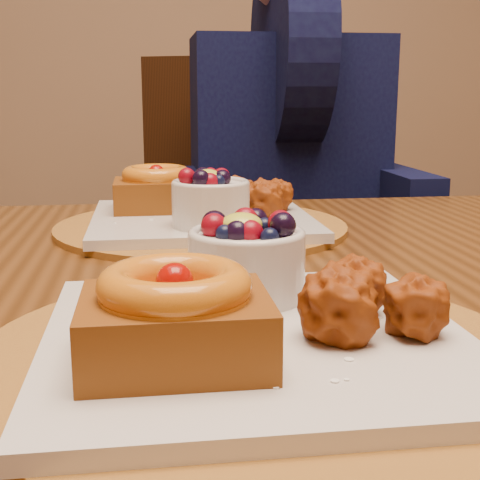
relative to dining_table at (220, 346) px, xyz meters
name	(u,v)px	position (x,y,z in m)	size (l,w,h in m)	color
dining_table	(220,346)	(0.00, 0.00, 0.00)	(1.60, 0.90, 0.76)	#3A1F0A
place_setting_near	(250,321)	(0.00, -0.21, 0.10)	(0.38, 0.38, 0.09)	brown
place_setting_far	(199,211)	(0.00, 0.21, 0.10)	(0.38, 0.38, 0.09)	brown
chair_far	(222,254)	(0.10, 0.86, -0.11)	(0.65, 0.65, 1.02)	black
diner	(289,127)	(0.23, 0.76, 0.18)	(0.49, 0.48, 0.81)	black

